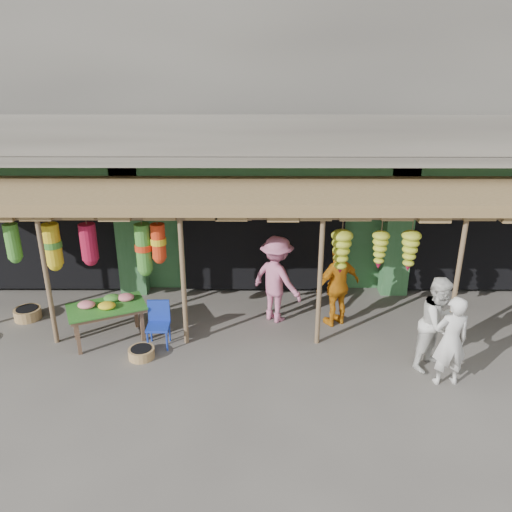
{
  "coord_description": "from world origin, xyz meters",
  "views": [
    {
      "loc": [
        -0.13,
        -8.53,
        5.02
      ],
      "look_at": [
        -0.17,
        1.0,
        1.32
      ],
      "focal_mm": 35.0,
      "sensor_mm": 36.0,
      "label": 1
    }
  ],
  "objects_px": {
    "flower_table": "(107,307)",
    "person_right": "(438,324)",
    "blue_chair": "(159,321)",
    "person_front": "(450,341)",
    "person_vendor": "(338,285)",
    "person_shopper": "(277,279)"
  },
  "relations": [
    {
      "from": "flower_table",
      "to": "person_front",
      "type": "bearing_deg",
      "value": -37.59
    },
    {
      "from": "person_vendor",
      "to": "person_right",
      "type": "bearing_deg",
      "value": 105.33
    },
    {
      "from": "flower_table",
      "to": "person_right",
      "type": "distance_m",
      "value": 6.02
    },
    {
      "from": "flower_table",
      "to": "person_vendor",
      "type": "bearing_deg",
      "value": -16.37
    },
    {
      "from": "person_front",
      "to": "person_vendor",
      "type": "xyz_separation_m",
      "value": [
        -1.53,
        2.03,
        0.06
      ]
    },
    {
      "from": "person_front",
      "to": "person_right",
      "type": "height_order",
      "value": "person_right"
    },
    {
      "from": "person_vendor",
      "to": "person_shopper",
      "type": "xyz_separation_m",
      "value": [
        -1.22,
        0.18,
        0.05
      ]
    },
    {
      "from": "person_vendor",
      "to": "blue_chair",
      "type": "bearing_deg",
      "value": -15.53
    },
    {
      "from": "blue_chair",
      "to": "person_vendor",
      "type": "bearing_deg",
      "value": 11.74
    },
    {
      "from": "person_shopper",
      "to": "person_vendor",
      "type": "bearing_deg",
      "value": -146.89
    },
    {
      "from": "blue_chair",
      "to": "person_front",
      "type": "distance_m",
      "value": 5.16
    },
    {
      "from": "blue_chair",
      "to": "person_right",
      "type": "relative_size",
      "value": 0.51
    },
    {
      "from": "person_front",
      "to": "person_vendor",
      "type": "distance_m",
      "value": 2.54
    },
    {
      "from": "person_front",
      "to": "person_vendor",
      "type": "bearing_deg",
      "value": -58.61
    },
    {
      "from": "flower_table",
      "to": "person_right",
      "type": "relative_size",
      "value": 0.96
    },
    {
      "from": "person_front",
      "to": "person_shopper",
      "type": "relative_size",
      "value": 0.87
    },
    {
      "from": "person_right",
      "to": "person_shopper",
      "type": "distance_m",
      "value": 3.21
    },
    {
      "from": "person_shopper",
      "to": "blue_chair",
      "type": "bearing_deg",
      "value": 65.49
    },
    {
      "from": "flower_table",
      "to": "person_shopper",
      "type": "relative_size",
      "value": 0.9
    },
    {
      "from": "flower_table",
      "to": "blue_chair",
      "type": "distance_m",
      "value": 1.03
    },
    {
      "from": "flower_table",
      "to": "person_front",
      "type": "relative_size",
      "value": 1.03
    },
    {
      "from": "person_front",
      "to": "person_shopper",
      "type": "height_order",
      "value": "person_shopper"
    }
  ]
}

